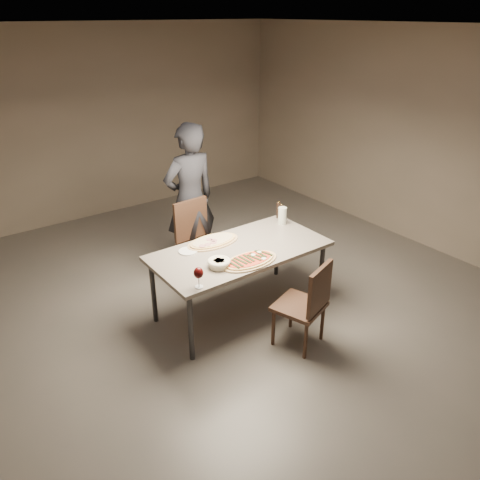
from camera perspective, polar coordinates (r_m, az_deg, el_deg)
room at (r=4.48m, az=0.00°, el=6.33°), size 7.00×7.00×7.00m
dining_table at (r=4.76m, az=0.00°, el=-1.70°), size 1.80×0.90×0.75m
zucchini_pizza at (r=4.49m, az=1.22°, el=-2.51°), size 0.60×0.33×0.05m
ham_pizza at (r=4.86m, az=-3.32°, el=-0.16°), size 0.59×0.33×0.04m
bread_basket at (r=4.39m, az=-2.57°, el=-2.78°), size 0.22×0.22×0.08m
oil_dish at (r=4.99m, az=-3.01°, el=0.44°), size 0.12×0.12×0.01m
pepper_mill_left at (r=5.41m, az=5.05°, el=3.42°), size 0.05×0.05×0.19m
pepper_mill_right at (r=5.44m, az=4.71°, el=3.65°), size 0.05×0.05×0.20m
carafe at (r=5.28m, az=5.18°, el=2.97°), size 0.09×0.09×0.20m
wine_glass at (r=4.04m, az=-5.08°, el=-4.10°), size 0.09×0.09×0.20m
side_plate at (r=4.71m, az=-6.37°, el=-1.36°), size 0.19×0.19×0.01m
chair_near at (r=4.41m, az=8.27°, el=-7.39°), size 0.54×0.54×0.90m
chair_far at (r=5.46m, az=-5.25°, el=0.31°), size 0.49×0.49×0.98m
diner at (r=5.58m, az=-6.11°, el=4.92°), size 0.67×0.45×1.83m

